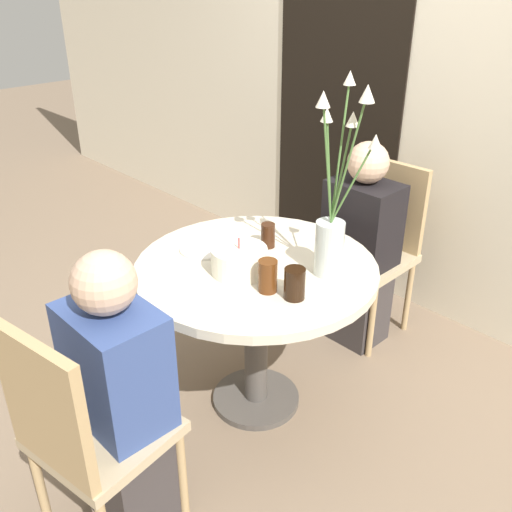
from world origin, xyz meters
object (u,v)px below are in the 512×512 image
(drink_glass_2, at_px, (268,276))
(chair_left_flank, at_px, (82,430))
(birthday_cake, at_px, (239,260))
(drink_glass_1, at_px, (268,235))
(drink_glass_0, at_px, (295,284))
(person_woman, at_px, (121,405))
(flower_vase, at_px, (333,219))
(side_plate, at_px, (204,249))
(chair_right_flank, at_px, (378,240))
(person_boy, at_px, (360,252))

(drink_glass_2, bearing_deg, chair_left_flank, -92.58)
(birthday_cake, bearing_deg, drink_glass_1, 108.37)
(drink_glass_0, xyz_separation_m, person_woman, (-0.16, -0.66, -0.27))
(birthday_cake, height_order, flower_vase, flower_vase)
(chair_left_flank, xyz_separation_m, side_plate, (-0.40, 0.83, 0.20))
(birthday_cake, bearing_deg, chair_right_flank, 90.90)
(flower_vase, bearing_deg, person_woman, -98.61)
(flower_vase, relative_size, drink_glass_2, 6.04)
(drink_glass_2, bearing_deg, drink_glass_1, 135.07)
(drink_glass_1, height_order, person_boy, person_boy)
(birthday_cake, xyz_separation_m, drink_glass_2, (0.18, -0.02, 0.01))
(drink_glass_0, distance_m, drink_glass_1, 0.43)
(chair_left_flank, distance_m, person_woman, 0.16)
(chair_right_flank, relative_size, person_woman, 0.85)
(chair_right_flank, xyz_separation_m, drink_glass_2, (0.20, -1.02, 0.26))
(flower_vase, bearing_deg, side_plate, -155.50)
(drink_glass_1, relative_size, person_boy, 0.10)
(birthday_cake, height_order, person_boy, person_boy)
(birthday_cake, distance_m, drink_glass_2, 0.18)
(drink_glass_1, bearing_deg, side_plate, -127.24)
(drink_glass_0, bearing_deg, person_woman, -103.92)
(chair_left_flank, distance_m, drink_glass_1, 1.10)
(chair_right_flank, height_order, drink_glass_2, chair_right_flank)
(chair_right_flank, height_order, flower_vase, flower_vase)
(drink_glass_2, distance_m, person_woman, 0.69)
(chair_right_flank, bearing_deg, drink_glass_1, -96.17)
(chair_right_flank, distance_m, chair_left_flank, 1.81)
(drink_glass_0, distance_m, person_boy, 0.92)
(flower_vase, distance_m, person_boy, 0.78)
(side_plate, distance_m, drink_glass_2, 0.44)
(chair_left_flank, height_order, flower_vase, flower_vase)
(side_plate, bearing_deg, drink_glass_2, -5.50)
(birthday_cake, bearing_deg, chair_left_flank, -79.59)
(side_plate, xyz_separation_m, person_woman, (0.37, -0.67, -0.22))
(chair_left_flank, relative_size, drink_glass_0, 7.64)
(birthday_cake, height_order, drink_glass_2, birthday_cake)
(drink_glass_1, xyz_separation_m, person_boy, (0.07, 0.59, -0.27))
(chair_left_flank, bearing_deg, person_boy, -93.59)
(side_plate, xyz_separation_m, person_boy, (0.24, 0.82, -0.22))
(birthday_cake, bearing_deg, side_plate, 174.81)
(flower_vase, xyz_separation_m, drink_glass_0, (0.03, -0.24, -0.18))
(person_woman, bearing_deg, drink_glass_2, 84.47)
(drink_glass_1, distance_m, drink_glass_2, 0.37)
(person_woman, bearing_deg, birthday_cake, 100.72)
(drink_glass_0, height_order, drink_glass_1, drink_glass_0)
(chair_left_flank, bearing_deg, drink_glass_2, -101.73)
(drink_glass_2, distance_m, person_boy, 0.92)
(drink_glass_1, height_order, person_woman, person_woman)
(flower_vase, xyz_separation_m, drink_glass_2, (-0.08, -0.27, -0.17))
(flower_vase, height_order, drink_glass_0, flower_vase)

